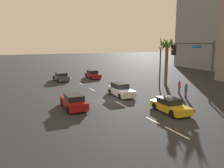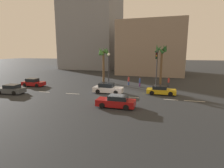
{
  "view_description": "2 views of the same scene",
  "coord_description": "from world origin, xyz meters",
  "px_view_note": "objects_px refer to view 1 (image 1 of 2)",
  "views": [
    {
      "loc": [
        22.25,
        -10.67,
        6.21
      ],
      "look_at": [
        -1.8,
        0.76,
        1.45
      ],
      "focal_mm": 37.08,
      "sensor_mm": 36.0,
      "label": 1
    },
    {
      "loc": [
        5.52,
        -24.0,
        6.28
      ],
      "look_at": [
        -0.85,
        1.61,
        1.43
      ],
      "focal_mm": 29.04,
      "sensor_mm": 36.0,
      "label": 2
    }
  ],
  "objects_px": {
    "car_2": "(170,106)",
    "pedestrian_1": "(186,90)",
    "pedestrian_2": "(179,87)",
    "car_0": "(74,102)",
    "traffic_signal": "(199,62)",
    "car_4": "(121,90)",
    "car_1": "(93,75)",
    "streetlamp": "(160,58)",
    "car_3": "(61,77)",
    "palm_tree_1": "(167,49)"
  },
  "relations": [
    {
      "from": "car_0",
      "to": "car_4",
      "type": "xyz_separation_m",
      "value": [
        -2.78,
        6.53,
        0.04
      ]
    },
    {
      "from": "pedestrian_1",
      "to": "car_3",
      "type": "bearing_deg",
      "value": -151.07
    },
    {
      "from": "traffic_signal",
      "to": "palm_tree_1",
      "type": "height_order",
      "value": "palm_tree_1"
    },
    {
      "from": "pedestrian_1",
      "to": "car_0",
      "type": "bearing_deg",
      "value": -96.5
    },
    {
      "from": "pedestrian_2",
      "to": "car_0",
      "type": "bearing_deg",
      "value": -87.05
    },
    {
      "from": "car_3",
      "to": "traffic_signal",
      "type": "relative_size",
      "value": 0.63
    },
    {
      "from": "car_4",
      "to": "pedestrian_1",
      "type": "bearing_deg",
      "value": 55.56
    },
    {
      "from": "car_0",
      "to": "streetlamp",
      "type": "relative_size",
      "value": 0.75
    },
    {
      "from": "streetlamp",
      "to": "palm_tree_1",
      "type": "xyz_separation_m",
      "value": [
        -1.72,
        2.39,
        1.15
      ]
    },
    {
      "from": "streetlamp",
      "to": "pedestrian_1",
      "type": "relative_size",
      "value": 3.47
    },
    {
      "from": "car_0",
      "to": "streetlamp",
      "type": "distance_m",
      "value": 14.61
    },
    {
      "from": "car_2",
      "to": "palm_tree_1",
      "type": "height_order",
      "value": "palm_tree_1"
    },
    {
      "from": "car_0",
      "to": "traffic_signal",
      "type": "distance_m",
      "value": 12.88
    },
    {
      "from": "pedestrian_2",
      "to": "palm_tree_1",
      "type": "bearing_deg",
      "value": 157.95
    },
    {
      "from": "traffic_signal",
      "to": "pedestrian_1",
      "type": "xyz_separation_m",
      "value": [
        -2.77,
        1.1,
        -3.45
      ]
    },
    {
      "from": "car_2",
      "to": "car_1",
      "type": "bearing_deg",
      "value": 177.55
    },
    {
      "from": "car_3",
      "to": "car_4",
      "type": "bearing_deg",
      "value": 15.48
    },
    {
      "from": "car_1",
      "to": "streetlamp",
      "type": "distance_m",
      "value": 14.12
    },
    {
      "from": "car_1",
      "to": "pedestrian_2",
      "type": "xyz_separation_m",
      "value": [
        16.52,
        5.14,
        0.24
      ]
    },
    {
      "from": "car_3",
      "to": "pedestrian_2",
      "type": "height_order",
      "value": "pedestrian_2"
    },
    {
      "from": "streetlamp",
      "to": "car_4",
      "type": "bearing_deg",
      "value": -76.17
    },
    {
      "from": "traffic_signal",
      "to": "pedestrian_1",
      "type": "relative_size",
      "value": 3.78
    },
    {
      "from": "traffic_signal",
      "to": "pedestrian_1",
      "type": "distance_m",
      "value": 4.56
    },
    {
      "from": "pedestrian_2",
      "to": "car_2",
      "type": "bearing_deg",
      "value": -46.99
    },
    {
      "from": "car_3",
      "to": "car_1",
      "type": "bearing_deg",
      "value": 95.6
    },
    {
      "from": "car_0",
      "to": "car_2",
      "type": "height_order",
      "value": "car_0"
    },
    {
      "from": "traffic_signal",
      "to": "palm_tree_1",
      "type": "xyz_separation_m",
      "value": [
        -10.43,
        4.27,
        0.94
      ]
    },
    {
      "from": "car_0",
      "to": "streetlamp",
      "type": "xyz_separation_m",
      "value": [
        -4.49,
        13.46,
        3.5
      ]
    },
    {
      "from": "pedestrian_1",
      "to": "car_2",
      "type": "bearing_deg",
      "value": -55.55
    },
    {
      "from": "car_1",
      "to": "car_4",
      "type": "distance_m",
      "value": 14.58
    },
    {
      "from": "car_2",
      "to": "traffic_signal",
      "type": "xyz_separation_m",
      "value": [
        -0.76,
        4.06,
        3.76
      ]
    },
    {
      "from": "car_4",
      "to": "pedestrian_2",
      "type": "xyz_separation_m",
      "value": [
        2.08,
        7.1,
        0.2
      ]
    },
    {
      "from": "car_4",
      "to": "car_3",
      "type": "bearing_deg",
      "value": -164.52
    },
    {
      "from": "car_2",
      "to": "pedestrian_1",
      "type": "relative_size",
      "value": 2.47
    },
    {
      "from": "car_2",
      "to": "pedestrian_1",
      "type": "xyz_separation_m",
      "value": [
        -3.54,
        5.16,
        0.31
      ]
    },
    {
      "from": "pedestrian_2",
      "to": "traffic_signal",
      "type": "bearing_deg",
      "value": -22.49
    },
    {
      "from": "car_0",
      "to": "traffic_signal",
      "type": "bearing_deg",
      "value": 70.0
    },
    {
      "from": "traffic_signal",
      "to": "car_2",
      "type": "bearing_deg",
      "value": -79.33
    },
    {
      "from": "car_4",
      "to": "streetlamp",
      "type": "relative_size",
      "value": 0.77
    },
    {
      "from": "streetlamp",
      "to": "car_0",
      "type": "bearing_deg",
      "value": -71.57
    },
    {
      "from": "pedestrian_1",
      "to": "palm_tree_1",
      "type": "height_order",
      "value": "palm_tree_1"
    },
    {
      "from": "streetlamp",
      "to": "palm_tree_1",
      "type": "height_order",
      "value": "palm_tree_1"
    },
    {
      "from": "car_3",
      "to": "car_2",
      "type": "bearing_deg",
      "value": 12.63
    },
    {
      "from": "car_2",
      "to": "car_4",
      "type": "bearing_deg",
      "value": -172.61
    },
    {
      "from": "car_0",
      "to": "car_2",
      "type": "bearing_deg",
      "value": 56.52
    },
    {
      "from": "car_3",
      "to": "car_4",
      "type": "relative_size",
      "value": 0.89
    },
    {
      "from": "car_3",
      "to": "streetlamp",
      "type": "relative_size",
      "value": 0.69
    },
    {
      "from": "car_1",
      "to": "streetlamp",
      "type": "height_order",
      "value": "streetlamp"
    },
    {
      "from": "pedestrian_1",
      "to": "palm_tree_1",
      "type": "bearing_deg",
      "value": 157.52
    },
    {
      "from": "car_4",
      "to": "pedestrian_2",
      "type": "height_order",
      "value": "pedestrian_2"
    }
  ]
}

